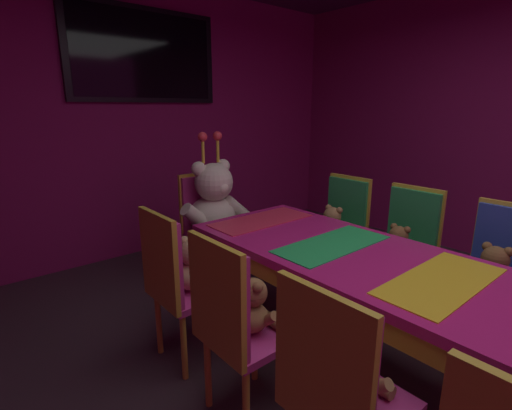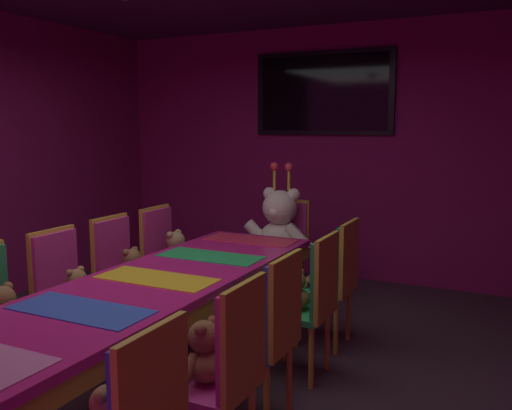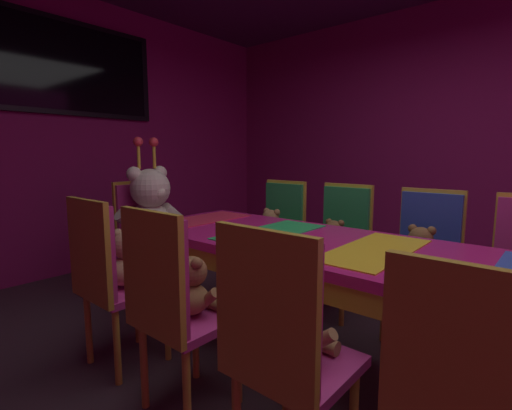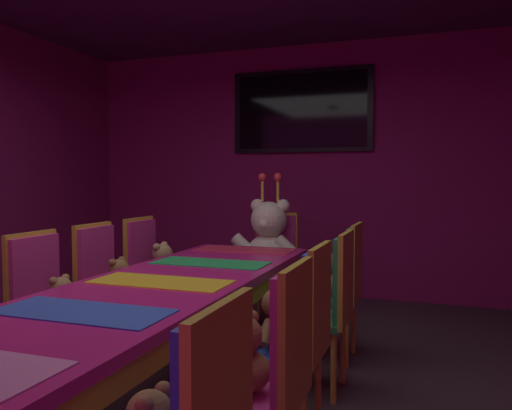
# 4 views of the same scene
# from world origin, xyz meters

# --- Properties ---
(ground_plane) EXTENTS (7.90, 7.90, 0.00)m
(ground_plane) POSITION_xyz_m (0.00, 0.00, 0.00)
(ground_plane) COLOR #3F2D38
(wall_back) EXTENTS (5.20, 0.12, 2.80)m
(wall_back) POSITION_xyz_m (0.00, 3.20, 1.40)
(wall_back) COLOR #8C1959
(wall_back) RESTS_ON ground_plane
(banquet_table) EXTENTS (0.90, 3.10, 0.75)m
(banquet_table) POSITION_xyz_m (0.00, 0.00, 0.66)
(banquet_table) COLOR #C61E72
(banquet_table) RESTS_ON ground_plane
(teddy_left_1) EXTENTS (0.26, 0.33, 0.31)m
(teddy_left_1) POSITION_xyz_m (-0.66, -0.60, 0.59)
(teddy_left_1) COLOR olive
(teddy_left_1) RESTS_ON chair_left_1
(chair_left_2) EXTENTS (0.42, 0.41, 0.98)m
(chair_left_2) POSITION_xyz_m (-0.80, 0.00, 0.60)
(chair_left_2) COLOR #CC338C
(chair_left_2) RESTS_ON ground_plane
(teddy_left_2) EXTENTS (0.23, 0.29, 0.27)m
(teddy_left_2) POSITION_xyz_m (-0.66, 0.00, 0.58)
(teddy_left_2) COLOR #9E7247
(teddy_left_2) RESTS_ON chair_left_2
(chair_left_3) EXTENTS (0.42, 0.41, 0.98)m
(chair_left_3) POSITION_xyz_m (-0.82, 0.60, 0.60)
(chair_left_3) COLOR #CC338C
(chair_left_3) RESTS_ON ground_plane
(teddy_left_3) EXTENTS (0.24, 0.31, 0.29)m
(teddy_left_3) POSITION_xyz_m (-0.67, 0.60, 0.58)
(teddy_left_3) COLOR olive
(teddy_left_3) RESTS_ON chair_left_3
(chair_left_4) EXTENTS (0.42, 0.41, 0.98)m
(chair_left_4) POSITION_xyz_m (-0.81, 1.19, 0.60)
(chair_left_4) COLOR #CC338C
(chair_left_4) RESTS_ON ground_plane
(teddy_left_4) EXTENTS (0.27, 0.35, 0.33)m
(teddy_left_4) POSITION_xyz_m (-0.66, 1.19, 0.60)
(teddy_left_4) COLOR tan
(teddy_left_4) RESTS_ON chair_left_4
(chair_right_1) EXTENTS (0.42, 0.41, 0.98)m
(chair_right_1) POSITION_xyz_m (0.84, -0.58, 0.60)
(chair_right_1) COLOR #CC338C
(chair_right_1) RESTS_ON ground_plane
(teddy_right_1) EXTENTS (0.26, 0.34, 0.32)m
(teddy_right_1) POSITION_xyz_m (0.69, -0.58, 0.59)
(teddy_right_1) COLOR brown
(teddy_right_1) RESTS_ON chair_right_1
(chair_right_2) EXTENTS (0.42, 0.41, 0.98)m
(chair_right_2) POSITION_xyz_m (0.81, -0.02, 0.60)
(chair_right_2) COLOR #2D47B2
(chair_right_2) RESTS_ON ground_plane
(teddy_right_2) EXTENTS (0.25, 0.33, 0.31)m
(teddy_right_2) POSITION_xyz_m (0.67, -0.02, 0.59)
(teddy_right_2) COLOR brown
(teddy_right_2) RESTS_ON chair_right_2
(chair_right_3) EXTENTS (0.42, 0.41, 0.98)m
(chair_right_3) POSITION_xyz_m (0.83, 0.61, 0.60)
(chair_right_3) COLOR #268C4C
(chair_right_3) RESTS_ON ground_plane
(teddy_right_3) EXTENTS (0.22, 0.29, 0.27)m
(teddy_right_3) POSITION_xyz_m (0.69, 0.61, 0.58)
(teddy_right_3) COLOR brown
(teddy_right_3) RESTS_ON chair_right_3
(chair_right_4) EXTENTS (0.42, 0.41, 0.98)m
(chair_right_4) POSITION_xyz_m (0.81, 1.20, 0.60)
(chair_right_4) COLOR #268C4C
(chair_right_4) RESTS_ON ground_plane
(teddy_right_4) EXTENTS (0.25, 0.32, 0.30)m
(teddy_right_4) POSITION_xyz_m (0.67, 1.20, 0.59)
(teddy_right_4) COLOR #9E7247
(teddy_right_4) RESTS_ON chair_right_4
(throne_chair) EXTENTS (0.41, 0.42, 0.98)m
(throne_chair) POSITION_xyz_m (0.00, 2.10, 0.60)
(throne_chair) COLOR #CC338C
(throne_chair) RESTS_ON ground_plane
(king_teddy_bear) EXTENTS (0.70, 0.54, 0.90)m
(king_teddy_bear) POSITION_xyz_m (0.00, 1.93, 0.74)
(king_teddy_bear) COLOR silver
(king_teddy_bear) RESTS_ON throne_chair
(wall_tv) EXTENTS (1.57, 0.06, 0.91)m
(wall_tv) POSITION_xyz_m (0.00, 3.11, 2.05)
(wall_tv) COLOR black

